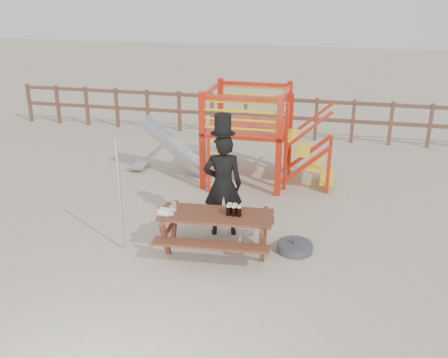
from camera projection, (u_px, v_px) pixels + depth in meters
ground at (192, 255)px, 8.10m from camera, size 60.00×60.00×0.00m
back_fence at (263, 112)px, 14.17m from camera, size 15.09×0.09×1.20m
playground_fort at (244, 133)px, 10.93m from camera, size 4.71×1.84×2.10m
picnic_table at (216, 228)px, 8.03m from camera, size 1.90×1.38×0.70m
man_with_hat at (223, 182)px, 8.49m from camera, size 0.76×0.60×2.15m
metal_pole at (120, 197)px, 7.96m from camera, size 0.04×0.04×1.90m
parasol_base at (295, 247)px, 8.21m from camera, size 0.59×0.59×0.25m
paper_bag at (165, 212)px, 7.92m from camera, size 0.19×0.15×0.08m
stout_pints at (233, 210)px, 7.88m from camera, size 0.25×0.16×0.17m
empty_glasses at (173, 209)px, 7.96m from camera, size 0.08×0.23×0.15m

